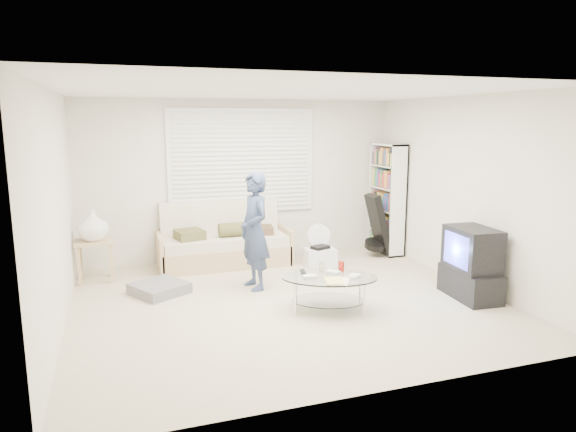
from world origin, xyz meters
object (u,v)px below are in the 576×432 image
object	(u,v)px
tv_unit	(471,264)
coffee_table	(329,283)
bookshelf	(387,199)
futon_sofa	(224,244)

from	to	relation	value
tv_unit	coffee_table	size ratio (longest dim) A/B	0.69
bookshelf	coffee_table	xyz separation A→B (m)	(-1.95, -2.19, -0.57)
tv_unit	coffee_table	world-z (taller)	tv_unit
bookshelf	tv_unit	xyz separation A→B (m)	(-0.13, -2.34, -0.47)
tv_unit	futon_sofa	bearing A→B (deg)	136.50
coffee_table	futon_sofa	bearing A→B (deg)	108.18
futon_sofa	coffee_table	xyz separation A→B (m)	(0.76, -2.30, 0.02)
futon_sofa	bookshelf	size ratio (longest dim) A/B	1.09
futon_sofa	coffee_table	distance (m)	2.42
bookshelf	tv_unit	distance (m)	2.40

